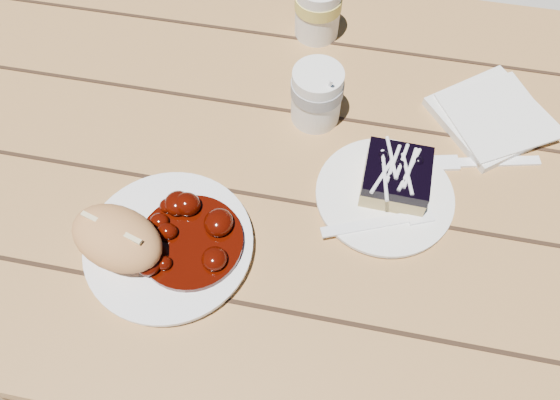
% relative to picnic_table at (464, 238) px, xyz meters
% --- Properties ---
extents(ground, '(60.00, 60.00, 0.00)m').
position_rel_picnic_table_xyz_m(ground, '(0.00, 0.00, -0.59)').
color(ground, '#9A958B').
rests_on(ground, ground).
extents(picnic_table, '(2.00, 1.55, 0.75)m').
position_rel_picnic_table_xyz_m(picnic_table, '(0.00, 0.00, 0.00)').
color(picnic_table, olive).
rests_on(picnic_table, ground).
extents(main_plate, '(0.22, 0.22, 0.02)m').
position_rel_picnic_table_xyz_m(main_plate, '(-0.43, -0.18, 0.17)').
color(main_plate, white).
rests_on(main_plate, picnic_table).
extents(goulash_stew, '(0.14, 0.14, 0.04)m').
position_rel_picnic_table_xyz_m(goulash_stew, '(-0.40, -0.18, 0.20)').
color(goulash_stew, '#3D0802').
rests_on(goulash_stew, main_plate).
extents(bread_roll, '(0.14, 0.12, 0.06)m').
position_rel_picnic_table_xyz_m(bread_roll, '(-0.48, -0.20, 0.21)').
color(bread_roll, tan).
rests_on(bread_roll, main_plate).
extents(dessert_plate, '(0.19, 0.19, 0.01)m').
position_rel_picnic_table_xyz_m(dessert_plate, '(-0.16, -0.05, 0.17)').
color(dessert_plate, white).
rests_on(dessert_plate, picnic_table).
extents(blueberry_cake, '(0.09, 0.09, 0.05)m').
position_rel_picnic_table_xyz_m(blueberry_cake, '(-0.15, -0.03, 0.20)').
color(blueberry_cake, tan).
rests_on(blueberry_cake, dessert_plate).
extents(fork_dessert, '(0.16, 0.08, 0.00)m').
position_rel_picnic_table_xyz_m(fork_dessert, '(-0.18, -0.10, 0.17)').
color(fork_dessert, white).
rests_on(fork_dessert, dessert_plate).
extents(coffee_cup, '(0.07, 0.07, 0.09)m').
position_rel_picnic_table_xyz_m(coffee_cup, '(-0.28, 0.08, 0.21)').
color(coffee_cup, white).
rests_on(coffee_cup, picnic_table).
extents(napkin_stack, '(0.21, 0.21, 0.01)m').
position_rel_picnic_table_xyz_m(napkin_stack, '(-0.01, 0.12, 0.17)').
color(napkin_stack, white).
rests_on(napkin_stack, picnic_table).
extents(fork_table, '(0.16, 0.06, 0.00)m').
position_rel_picnic_table_xyz_m(fork_table, '(0.00, 0.04, 0.16)').
color(fork_table, white).
rests_on(fork_table, picnic_table).
extents(second_cup, '(0.07, 0.07, 0.09)m').
position_rel_picnic_table_xyz_m(second_cup, '(-0.30, 0.26, 0.21)').
color(second_cup, white).
rests_on(second_cup, picnic_table).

